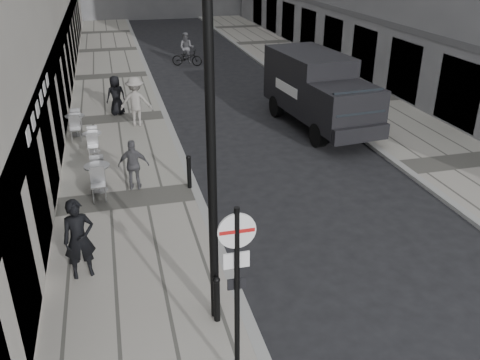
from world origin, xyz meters
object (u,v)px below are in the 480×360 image
object	(u,v)px
sign_post	(237,277)
cyclist	(187,53)
panel_van	(317,88)
lamppost	(211,146)
walking_man	(79,239)

from	to	relation	value
sign_post	cyclist	distance (m)	24.79
sign_post	panel_van	bearing A→B (deg)	63.12
sign_post	cyclist	world-z (taller)	sign_post
lamppost	cyclist	size ratio (longest dim) A/B	3.30
sign_post	cyclist	size ratio (longest dim) A/B	1.71
lamppost	walking_man	bearing A→B (deg)	141.43
sign_post	panel_van	distance (m)	13.87
lamppost	cyclist	distance (m)	23.17
walking_man	cyclist	distance (m)	21.48
panel_van	cyclist	xyz separation A→B (m)	(-3.32, 12.27, -0.84)
walking_man	lamppost	world-z (taller)	lamppost
lamppost	sign_post	bearing A→B (deg)	-90.00
walking_man	cyclist	xyz separation A→B (m)	(5.68, 20.72, -0.28)
cyclist	lamppost	bearing A→B (deg)	-76.87
walking_man	panel_van	world-z (taller)	panel_van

